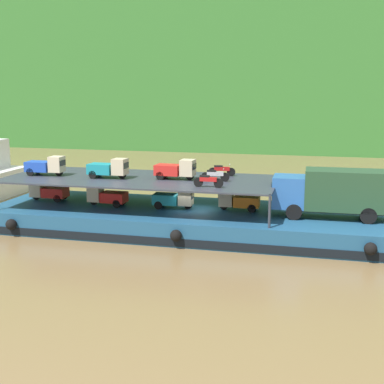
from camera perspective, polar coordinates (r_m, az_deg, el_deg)
name	(u,v)px	position (r m, az deg, el deg)	size (l,w,h in m)	color
ground_plane	(193,231)	(36.19, 0.14, -4.21)	(400.00, 400.00, 0.00)	brown
hillside_far_bank	(279,2)	(97.70, 9.42, 19.66)	(147.71, 37.47, 43.40)	#33702D
cargo_barge	(193,220)	(35.98, 0.14, -3.06)	(27.98, 8.97, 1.50)	navy
covered_lorry	(331,192)	(34.23, 14.84, 0.03)	(7.88, 2.38, 3.10)	#285BA3
cargo_rack	(140,179)	(36.52, -5.66, 1.40)	(18.78, 7.59, 2.00)	#2D333D
mini_truck_lower_stern	(48,191)	(40.01, -15.33, 0.09)	(2.77, 1.25, 1.38)	red
mini_truck_lower_aft	(107,196)	(37.36, -9.24, -0.42)	(2.76, 1.23, 1.38)	red
mini_truck_lower_mid	(174,198)	(36.04, -1.97, -0.70)	(2.77, 1.24, 1.38)	teal
mini_truck_lower_fore	(238,200)	(35.56, 5.06, -0.89)	(2.76, 1.23, 1.38)	orange
mini_truck_upper_stern	(46,166)	(38.90, -15.54, 2.76)	(2.76, 1.23, 1.38)	#1E47B7
mini_truck_upper_mid	(109,168)	(36.73, -9.02, 2.56)	(2.77, 1.24, 1.38)	teal
mini_truck_upper_fore	(176,169)	(35.81, -1.75, 2.48)	(2.78, 1.28, 1.38)	red
motorcycle_upper_port	(208,181)	(32.84, 1.75, 1.25)	(1.90, 0.55, 0.87)	black
motorcycle_upper_centre	(215,175)	(35.04, 2.50, 1.86)	(1.90, 0.55, 0.87)	black
motorcycle_upper_stbd	(222,170)	(37.25, 3.23, 2.40)	(1.89, 0.55, 0.87)	black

